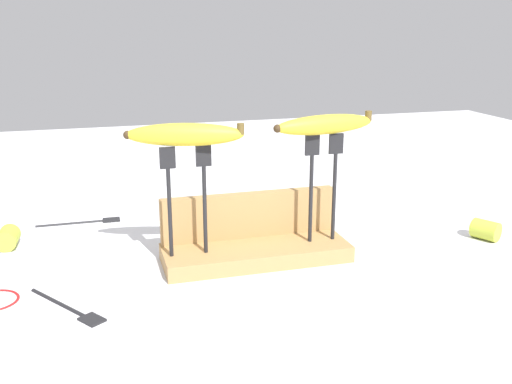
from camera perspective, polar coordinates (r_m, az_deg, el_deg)
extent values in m
plane|color=silver|center=(1.07, 0.00, -6.64)|extent=(3.00, 3.00, 0.00)
cube|color=#A87F4C|center=(1.07, 0.00, -5.92)|extent=(0.33, 0.12, 0.03)
cube|color=#A87F4C|center=(1.09, -0.71, -2.22)|extent=(0.33, 0.02, 0.08)
cylinder|color=black|center=(1.00, -8.36, -2.04)|extent=(0.01, 0.01, 0.15)
cube|color=black|center=(0.97, -8.59, 3.30)|extent=(0.03, 0.00, 0.04)
cylinder|color=black|center=(1.01, -4.98, -1.76)|extent=(0.01, 0.01, 0.15)
cube|color=black|center=(0.98, -5.12, 3.54)|extent=(0.03, 0.00, 0.04)
cylinder|color=black|center=(1.06, 5.34, -0.69)|extent=(0.01, 0.01, 0.16)
cube|color=black|center=(1.03, 5.48, 4.55)|extent=(0.03, 0.00, 0.04)
cylinder|color=black|center=(1.07, 7.58, -0.49)|extent=(0.01, 0.01, 0.16)
cube|color=black|center=(1.05, 7.78, 4.67)|extent=(0.03, 0.00, 0.04)
ellipsoid|color=yellow|center=(0.97, -6.92, 5.55)|extent=(0.20, 0.08, 0.04)
cylinder|color=brown|center=(0.96, -1.50, 6.15)|extent=(0.01, 0.01, 0.02)
sphere|color=#3F2D19|center=(0.98, -12.37, 5.42)|extent=(0.01, 0.01, 0.01)
ellipsoid|color=yellow|center=(1.04, 6.70, 6.52)|extent=(0.20, 0.07, 0.03)
cylinder|color=brown|center=(1.08, 10.85, 7.26)|extent=(0.01, 0.01, 0.02)
sphere|color=#3F2D19|center=(0.99, 2.09, 6.17)|extent=(0.01, 0.01, 0.01)
cylinder|color=black|center=(0.97, -18.70, -9.99)|extent=(0.08, 0.12, 0.01)
cube|color=black|center=(0.90, -15.63, -11.73)|extent=(0.04, 0.04, 0.01)
cylinder|color=black|center=(1.31, -17.64, -2.85)|extent=(0.14, 0.01, 0.01)
cube|color=black|center=(1.31, -13.86, -2.56)|extent=(0.04, 0.03, 0.01)
cylinder|color=#B2C138|center=(1.22, -22.94, -4.12)|extent=(0.04, 0.06, 0.04)
cylinder|color=beige|center=(1.24, -22.72, -3.71)|extent=(0.03, 0.01, 0.03)
cylinder|color=#B2C138|center=(1.25, 21.38, -3.44)|extent=(0.06, 0.06, 0.04)
cylinder|color=beige|center=(1.26, 20.35, -3.19)|extent=(0.03, 0.02, 0.03)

